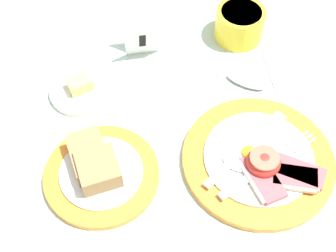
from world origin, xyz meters
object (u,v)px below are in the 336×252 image
Objects in this scene: breakfast_plate at (260,161)px; bread_plate at (99,170)px; sugar_cup at (240,23)px; teaspoon_by_saucer at (284,103)px; butter_dish at (81,89)px; number_card at (141,37)px; teaspoon_near_cup at (231,76)px.

bread_plate reaches higher than breakfast_plate.
sugar_cup is 0.18m from teaspoon_by_saucer.
number_card is at bearing 27.27° from butter_dish.
bread_plate is (-0.24, 0.05, 0.00)m from breakfast_plate.
bread_plate is at bearing 168.49° from breakfast_plate.
butter_dish is (0.00, 0.17, -0.01)m from bread_plate.
breakfast_plate is 0.32m from butter_dish.
bread_plate is 0.38m from sugar_cup.
butter_dish is at bearing 89.28° from bread_plate.
teaspoon_near_cup is (-0.05, -0.10, -0.03)m from sugar_cup.
bread_plate is 1.13× the size of teaspoon_near_cup.
bread_plate is 1.59× the size of butter_dish.
butter_dish reaches higher than teaspoon_near_cup.
number_card is (-0.11, 0.28, 0.03)m from breakfast_plate.
number_card is 0.38× the size of teaspoon_by_saucer.
breakfast_plate is at bearing -62.17° from number_card.
sugar_cup is at bearing 105.67° from teaspoon_near_cup.
butter_dish is at bearing 137.37° from breakfast_plate.
sugar_cup is 0.18m from number_card.
bread_plate is at bearing -73.01° from teaspoon_by_saucer.
number_card is at bearing 176.99° from sugar_cup.
sugar_cup is 0.11m from teaspoon_near_cup.
breakfast_plate is at bearing -32.48° from teaspoon_by_saucer.
sugar_cup reaches higher than bread_plate.
sugar_cup is 0.59× the size of teaspoon_near_cup.
teaspoon_near_cup is (-0.06, 0.08, 0.00)m from teaspoon_by_saucer.
butter_dish is at bearing -146.52° from teaspoon_near_cup.
teaspoon_by_saucer is 0.10m from teaspoon_near_cup.
teaspoon_near_cup is (0.26, 0.13, -0.01)m from bread_plate.
bread_plate is 2.39× the size of number_card.
sugar_cup is 0.47× the size of teaspoon_by_saucer.
breakfast_plate reaches higher than teaspoon_by_saucer.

